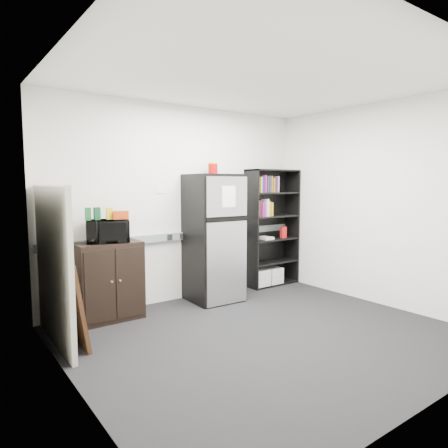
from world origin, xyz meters
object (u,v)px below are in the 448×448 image
object	(u,v)px
bookshelf	(271,225)
cubicle_partition	(54,266)
cabinet	(108,281)
microwave	(107,231)
refrigerator	(213,238)

from	to	relation	value
bookshelf	cubicle_partition	distance (m)	3.45
cabinet	microwave	size ratio (longest dim) A/B	1.94
cabinet	refrigerator	xyz separation A→B (m)	(1.47, -0.08, 0.41)
refrigerator	microwave	bearing A→B (deg)	-179.95
bookshelf	refrigerator	bearing A→B (deg)	-173.25
cabinet	microwave	distance (m)	0.60
cubicle_partition	refrigerator	bearing A→B (deg)	8.90
cubicle_partition	cabinet	bearing A→B (deg)	30.75
microwave	bookshelf	bearing A→B (deg)	17.71
bookshelf	refrigerator	world-z (taller)	bookshelf
cabinet	cubicle_partition	bearing A→B (deg)	-149.25
microwave	refrigerator	distance (m)	1.48
refrigerator	cabinet	bearing A→B (deg)	179.43
bookshelf	cabinet	size ratio (longest dim) A/B	1.97
cabinet	microwave	bearing A→B (deg)	-90.00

